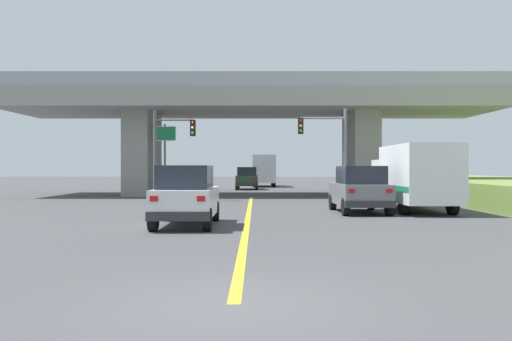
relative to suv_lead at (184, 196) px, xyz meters
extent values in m
plane|color=#424244|center=(2.00, 20.75, -1.01)|extent=(160.00, 160.00, 0.00)
cube|color=gray|center=(2.00, 20.75, 5.52)|extent=(33.90, 9.14, 1.28)
cube|color=gray|center=(-5.80, 20.75, 1.93)|extent=(1.77, 5.49, 5.89)
cube|color=gray|center=(9.81, 20.75, 1.93)|extent=(1.77, 5.49, 5.89)
cube|color=#9EA0A5|center=(2.00, 16.33, 6.60)|extent=(33.90, 0.20, 0.90)
cube|color=#9EA0A5|center=(2.00, 25.17, 6.60)|extent=(33.90, 0.20, 0.90)
cube|color=yellow|center=(2.00, 3.62, -1.01)|extent=(0.20, 28.04, 0.01)
cube|color=silver|center=(0.00, 0.11, -0.20)|extent=(1.85, 4.34, 0.90)
cube|color=#1E232D|center=(0.00, -0.21, 0.63)|extent=(1.63, 2.39, 0.76)
cube|color=#2D2D30|center=(0.00, -2.01, -0.51)|extent=(1.89, 0.20, 0.28)
cube|color=red|center=(-0.69, -2.08, 0.02)|extent=(0.24, 0.06, 0.16)
cube|color=red|center=(0.69, -2.08, 0.02)|extent=(0.24, 0.06, 0.16)
cylinder|color=black|center=(-0.83, 1.73, -0.65)|extent=(0.26, 0.72, 0.72)
cylinder|color=black|center=(0.83, 1.73, -0.65)|extent=(0.26, 0.72, 0.72)
cylinder|color=black|center=(-0.83, -1.51, -0.65)|extent=(0.26, 0.72, 0.72)
cylinder|color=black|center=(0.83, -1.51, -0.65)|extent=(0.26, 0.72, 0.72)
cube|color=slate|center=(6.80, 5.46, -0.20)|extent=(2.08, 4.35, 0.90)
cube|color=#1E232D|center=(6.80, 5.13, 0.63)|extent=(1.80, 2.41, 0.76)
cube|color=#2D2D30|center=(6.84, 3.35, -0.51)|extent=(2.03, 0.24, 0.28)
cube|color=red|center=(6.10, 3.27, 0.02)|extent=(0.24, 0.07, 0.16)
cube|color=red|center=(7.59, 3.30, 0.02)|extent=(0.24, 0.07, 0.16)
cylinder|color=black|center=(5.87, 7.04, -0.65)|extent=(0.28, 0.73, 0.72)
cylinder|color=black|center=(7.65, 7.08, -0.65)|extent=(0.28, 0.73, 0.72)
cylinder|color=black|center=(5.94, 3.83, -0.65)|extent=(0.28, 0.73, 0.72)
cylinder|color=black|center=(7.72, 3.87, -0.65)|extent=(0.28, 0.73, 0.72)
cube|color=silver|center=(9.44, 9.20, 0.39)|extent=(2.20, 2.00, 1.90)
cube|color=white|center=(9.44, 5.60, 0.68)|extent=(2.31, 5.19, 2.49)
cube|color=#197F4C|center=(9.44, 5.60, 0.06)|extent=(2.33, 5.09, 0.24)
cylinder|color=black|center=(8.44, 9.20, -0.56)|extent=(0.30, 0.90, 0.90)
cylinder|color=black|center=(10.44, 9.20, -0.56)|extent=(0.30, 0.90, 0.90)
cylinder|color=black|center=(8.44, 4.30, -0.56)|extent=(0.30, 0.90, 0.90)
cylinder|color=black|center=(10.44, 4.30, -0.56)|extent=(0.30, 0.90, 0.90)
cube|color=#2D4C33|center=(1.51, 31.06, -0.20)|extent=(1.92, 4.67, 0.90)
cube|color=#1E232D|center=(1.51, 30.71, 0.63)|extent=(1.69, 2.57, 0.76)
cube|color=#2D2D30|center=(1.51, 28.78, -0.51)|extent=(1.96, 0.20, 0.28)
cube|color=red|center=(0.79, 28.71, 0.02)|extent=(0.24, 0.06, 0.16)
cube|color=red|center=(2.23, 28.71, 0.02)|extent=(0.24, 0.06, 0.16)
cylinder|color=black|center=(0.65, 32.85, -0.65)|extent=(0.26, 0.72, 0.72)
cylinder|color=black|center=(2.37, 32.85, -0.65)|extent=(0.26, 0.72, 0.72)
cylinder|color=black|center=(0.65, 29.28, -0.65)|extent=(0.26, 0.72, 0.72)
cylinder|color=black|center=(2.37, 29.28, -0.65)|extent=(0.26, 0.72, 0.72)
cylinder|color=slate|center=(7.68, 14.52, 1.74)|extent=(0.18, 0.18, 5.50)
cylinder|color=slate|center=(6.34, 14.52, 3.93)|extent=(2.68, 0.12, 0.12)
cube|color=black|center=(5.01, 14.52, 3.45)|extent=(0.32, 0.26, 0.96)
sphere|color=red|center=(5.01, 14.37, 3.75)|extent=(0.16, 0.16, 0.16)
sphere|color=gold|center=(5.01, 14.37, 3.45)|extent=(0.16, 0.16, 0.16)
sphere|color=green|center=(5.01, 14.37, 3.15)|extent=(0.16, 0.16, 0.16)
cylinder|color=#56595E|center=(-3.67, 14.02, 1.67)|extent=(0.18, 0.18, 5.37)
cylinder|color=#56595E|center=(-2.54, 14.02, 3.77)|extent=(2.26, 0.12, 0.12)
cube|color=black|center=(-1.42, 14.02, 3.29)|extent=(0.32, 0.26, 0.96)
sphere|color=red|center=(-1.42, 13.87, 3.59)|extent=(0.16, 0.16, 0.16)
sphere|color=gold|center=(-1.42, 13.87, 3.29)|extent=(0.16, 0.16, 0.16)
sphere|color=green|center=(-1.42, 13.87, 2.99)|extent=(0.16, 0.16, 0.16)
cylinder|color=#56595E|center=(-3.83, 18.46, 1.44)|extent=(0.14, 0.14, 4.90)
cube|color=#197242|center=(-3.83, 18.40, 3.24)|extent=(1.44, 0.08, 0.90)
cube|color=white|center=(-3.83, 18.40, 3.24)|extent=(1.52, 0.04, 0.98)
cube|color=silver|center=(3.13, 41.54, 0.39)|extent=(2.20, 2.00, 1.90)
cube|color=silver|center=(3.13, 37.81, 0.84)|extent=(2.31, 5.48, 2.80)
cube|color=#195999|center=(3.13, 37.81, 0.14)|extent=(2.33, 5.37, 0.24)
cylinder|color=black|center=(2.13, 41.54, -0.56)|extent=(0.30, 0.90, 0.90)
cylinder|color=black|center=(4.13, 41.54, -0.56)|extent=(0.30, 0.90, 0.90)
cylinder|color=black|center=(2.13, 36.44, -0.56)|extent=(0.30, 0.90, 0.90)
cylinder|color=black|center=(4.13, 36.44, -0.56)|extent=(0.30, 0.90, 0.90)
camera|label=1|loc=(2.32, -18.08, 0.93)|focal=38.10mm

